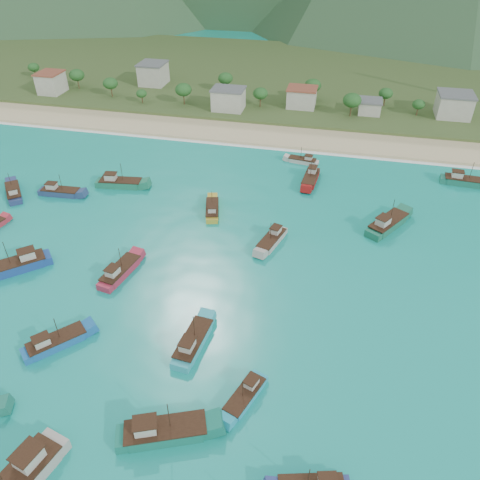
% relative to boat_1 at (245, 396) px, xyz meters
% --- Properties ---
extents(ground, '(600.00, 600.00, 0.00)m').
position_rel_boat_1_xyz_m(ground, '(-1.07, 16.36, -0.55)').
color(ground, '#0C8A82').
rests_on(ground, ground).
extents(beach, '(400.00, 18.00, 1.20)m').
position_rel_boat_1_xyz_m(beach, '(-1.07, 95.36, -0.55)').
color(beach, beige).
rests_on(beach, ground).
extents(land, '(400.00, 110.00, 2.40)m').
position_rel_boat_1_xyz_m(land, '(-1.07, 156.36, -0.55)').
color(land, '#385123').
rests_on(land, ground).
extents(surf_line, '(400.00, 2.50, 0.08)m').
position_rel_boat_1_xyz_m(surf_line, '(-1.07, 85.86, -0.55)').
color(surf_line, white).
rests_on(surf_line, ground).
extents(village, '(213.43, 30.44, 7.54)m').
position_rel_boat_1_xyz_m(village, '(-1.80, 118.39, 4.33)').
color(village, beige).
rests_on(village, ground).
extents(vegetation, '(272.54, 25.40, 8.66)m').
position_rel_boat_1_xyz_m(vegetation, '(-2.52, 119.55, 4.55)').
color(vegetation, '#235623').
rests_on(vegetation, ground).
extents(boat_1, '(5.46, 9.15, 5.20)m').
position_rel_boat_1_xyz_m(boat_1, '(0.00, 0.00, 0.00)').
color(boat_1, '#2098B8').
rests_on(boat_1, ground).
extents(boat_2, '(5.18, 10.00, 5.67)m').
position_rel_boat_1_xyz_m(boat_2, '(-18.20, 47.74, 0.09)').
color(boat_2, '#AF962B').
rests_on(boat_2, ground).
extents(boat_4, '(11.65, 4.22, 6.76)m').
position_rel_boat_1_xyz_m(boat_4, '(41.20, 75.05, 0.28)').
color(boat_4, '#196B56').
rests_on(boat_4, ground).
extents(boat_5, '(11.76, 11.21, 7.41)m').
position_rel_boat_1_xyz_m(boat_5, '(-49.93, 19.08, 0.40)').
color(boat_5, navy).
rests_on(boat_5, ground).
extents(boat_6, '(9.85, 12.45, 7.36)m').
position_rel_boat_1_xyz_m(boat_6, '(21.33, 50.17, 0.39)').
color(boat_6, '#18644B').
rests_on(boat_6, ground).
extents(boat_8, '(12.10, 4.92, 6.95)m').
position_rel_boat_1_xyz_m(boat_8, '(-44.42, 54.60, 0.32)').
color(boat_8, '#1C7254').
rests_on(boat_8, ground).
extents(boat_9, '(10.48, 3.64, 6.10)m').
position_rel_boat_1_xyz_m(boat_9, '(-57.08, 47.42, 0.16)').
color(boat_9, navy).
rests_on(boat_9, ground).
extents(boat_10, '(4.26, 11.03, 6.36)m').
position_rel_boat_1_xyz_m(boat_10, '(-10.38, 7.85, 0.21)').
color(boat_10, teal).
rests_on(boat_10, ground).
extents(boat_11, '(5.57, 10.35, 5.86)m').
position_rel_boat_1_xyz_m(boat_11, '(-2.68, 38.91, 0.12)').
color(boat_11, '#A7A098').
rests_on(boat_11, ground).
extents(boat_15, '(12.77, 7.98, 7.27)m').
position_rel_boat_1_xyz_m(boat_15, '(-9.42, -8.19, 0.38)').
color(boat_15, '#136C5A').
rests_on(boat_15, ground).
extents(boat_16, '(9.15, 9.68, 6.08)m').
position_rel_boat_1_xyz_m(boat_16, '(-32.15, 3.03, 0.16)').
color(boat_16, '#185AA0').
rests_on(boat_16, ground).
extents(boat_20, '(8.95, 10.00, 6.14)m').
position_rel_boat_1_xyz_m(boat_20, '(-68.09, 44.61, 0.17)').
color(boat_20, navy).
rests_on(boat_20, ground).
extents(boat_26, '(8.71, 3.70, 4.98)m').
position_rel_boat_1_xyz_m(boat_26, '(-0.58, 78.33, -0.04)').
color(boat_26, '#BDB3AB').
rests_on(boat_26, ground).
extents(boat_29, '(4.06, 10.91, 6.31)m').
position_rel_boat_1_xyz_m(boat_29, '(2.60, 67.98, 0.20)').
color(boat_29, maroon).
rests_on(boat_29, ground).
extents(boat_31, '(5.06, 11.05, 6.29)m').
position_rel_boat_1_xyz_m(boat_31, '(-29.55, 21.94, 0.20)').
color(boat_31, '#A4273D').
rests_on(boat_31, ground).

